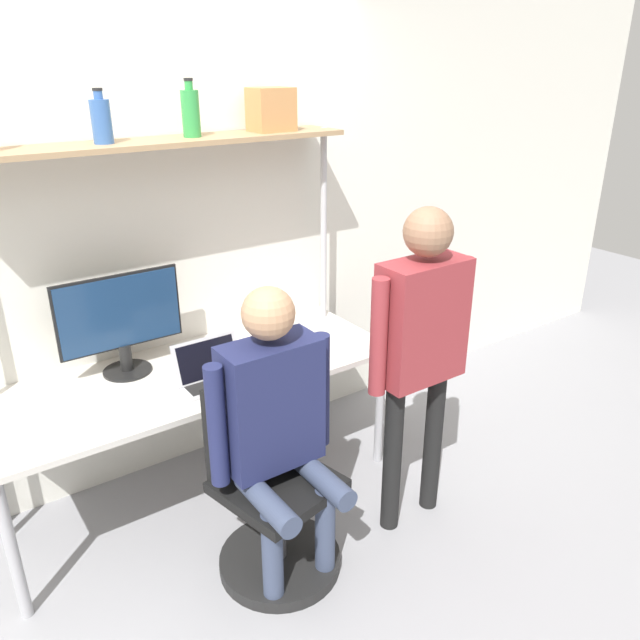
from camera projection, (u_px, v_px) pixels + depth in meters
The scene contains 13 objects.
ground_plane at pixel (238, 534), 3.10m from camera, with size 12.00×12.00×0.00m, color gray.
wall_back at pixel (150, 234), 3.18m from camera, with size 8.00×0.06×2.70m.
desk at pixel (194, 383), 3.14m from camera, with size 2.05×0.76×0.73m.
shelf_unit at pixel (159, 190), 2.94m from camera, with size 1.95×0.31×1.83m.
monitor at pixel (121, 319), 3.01m from camera, with size 0.60×0.24×0.51m.
laptop at pixel (211, 370), 3.00m from camera, with size 0.34×0.21×0.21m.
cell_phone at pixel (263, 373), 3.09m from camera, with size 0.07×0.15×0.01m.
office_chair at pixel (272, 512), 2.82m from camera, with size 0.56×0.56×0.93m.
person_seated at pixel (276, 416), 2.59m from camera, with size 0.58×0.47×1.37m.
person_standing at pixel (421, 334), 2.83m from camera, with size 0.58×0.22×1.61m.
bottle_green at pixel (191, 112), 2.91m from camera, with size 0.08×0.08×0.26m.
bottle_blue at pixel (101, 120), 2.69m from camera, with size 0.09×0.09×0.23m.
storage_box at pixel (271, 110), 3.14m from camera, with size 0.21×0.17×0.21m.
Camera 1 is at (-1.06, -2.23, 2.19)m, focal length 35.00 mm.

